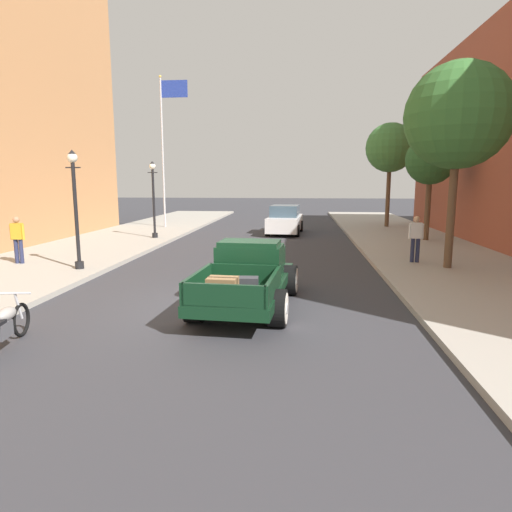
% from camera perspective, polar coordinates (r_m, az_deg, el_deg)
% --- Properties ---
extents(ground_plane, '(140.00, 140.00, 0.00)m').
position_cam_1_polar(ground_plane, '(10.93, -4.56, -6.42)').
color(ground_plane, '#333338').
extents(hotrod_truck_dark_green, '(2.40, 5.02, 1.58)m').
position_cam_1_polar(hotrod_truck_dark_green, '(10.89, -0.87, -2.37)').
color(hotrod_truck_dark_green, black).
rests_on(hotrod_truck_dark_green, ground).
extents(motorcycle_parked, '(0.63, 2.10, 0.93)m').
position_cam_1_polar(motorcycle_parked, '(9.24, -29.86, -7.87)').
color(motorcycle_parked, black).
rests_on(motorcycle_parked, ground).
extents(car_background_white, '(2.10, 4.41, 1.65)m').
position_cam_1_polar(car_background_white, '(25.72, 3.75, 4.57)').
color(car_background_white, silver).
rests_on(car_background_white, ground).
extents(pedestrian_sidewalk_left, '(0.53, 0.22, 1.65)m').
position_cam_1_polar(pedestrian_sidewalk_left, '(17.61, -28.30, 2.17)').
color(pedestrian_sidewalk_left, '#232847').
rests_on(pedestrian_sidewalk_left, sidewalk_left).
extents(pedestrian_sidewalk_right, '(0.53, 0.22, 1.65)m').
position_cam_1_polar(pedestrian_sidewalk_right, '(16.73, 19.85, 2.42)').
color(pedestrian_sidewalk_right, '#232847').
rests_on(pedestrian_sidewalk_right, sidewalk_right).
extents(street_lamp_near, '(0.50, 0.32, 3.85)m').
position_cam_1_polar(street_lamp_near, '(15.58, -22.21, 6.59)').
color(street_lamp_near, black).
rests_on(street_lamp_near, sidewalk_left).
extents(street_lamp_far, '(0.50, 0.32, 3.85)m').
position_cam_1_polar(street_lamp_far, '(23.21, -13.04, 7.81)').
color(street_lamp_far, black).
rests_on(street_lamp_far, sidewalk_left).
extents(flagpole, '(1.74, 0.16, 9.16)m').
position_cam_1_polar(flagpole, '(28.74, -11.52, 14.92)').
color(flagpole, '#B2B2B7').
rests_on(flagpole, sidewalk_left).
extents(street_tree_nearest, '(3.36, 3.36, 6.59)m').
position_cam_1_polar(street_tree_nearest, '(16.10, 24.55, 16.01)').
color(street_tree_nearest, brown).
rests_on(street_tree_nearest, sidewalk_right).
extents(street_tree_second, '(2.36, 2.36, 5.05)m').
position_cam_1_polar(street_tree_second, '(23.31, 21.53, 11.34)').
color(street_tree_second, brown).
rests_on(street_tree_second, sidewalk_right).
extents(street_tree_third, '(3.04, 3.04, 6.44)m').
position_cam_1_polar(street_tree_third, '(29.60, 16.87, 13.13)').
color(street_tree_third, brown).
rests_on(street_tree_third, sidewalk_right).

